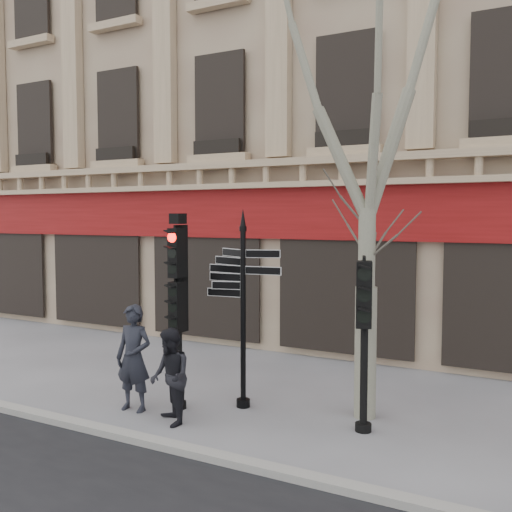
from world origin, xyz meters
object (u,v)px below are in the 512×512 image
at_px(traffic_signal_secondary, 365,313).
at_px(plane_tree, 369,54).
at_px(traffic_signal_main, 179,286).
at_px(fingerpost, 243,275).
at_px(pedestrian_a, 134,358).
at_px(pedestrian_b, 170,377).

xyz_separation_m(traffic_signal_secondary, plane_tree, (-0.18, 0.66, 4.28)).
bearing_deg(traffic_signal_main, traffic_signal_secondary, 8.12).
bearing_deg(traffic_signal_main, fingerpost, 31.75).
bearing_deg(fingerpost, pedestrian_a, -143.75).
bearing_deg(pedestrian_b, traffic_signal_main, 154.69).
bearing_deg(pedestrian_b, pedestrian_a, -154.26).
xyz_separation_m(traffic_signal_main, plane_tree, (3.13, 1.16, 3.98)).
distance_m(traffic_signal_secondary, pedestrian_b, 3.42).
bearing_deg(plane_tree, traffic_signal_main, -159.61).
bearing_deg(traffic_signal_main, pedestrian_a, -145.64).
xyz_separation_m(plane_tree, pedestrian_b, (-2.80, -1.89, -5.42)).
relative_size(traffic_signal_main, pedestrian_b, 2.18).
height_order(fingerpost, traffic_signal_main, fingerpost).
relative_size(fingerpost, traffic_signal_secondary, 1.31).
relative_size(fingerpost, plane_tree, 0.41).
relative_size(fingerpost, pedestrian_b, 2.24).
distance_m(fingerpost, plane_tree, 4.38).
height_order(traffic_signal_secondary, pedestrian_b, traffic_signal_secondary).
distance_m(fingerpost, traffic_signal_secondary, 2.38).
height_order(traffic_signal_secondary, pedestrian_a, traffic_signal_secondary).
xyz_separation_m(traffic_signal_main, pedestrian_b, (0.33, -0.72, -1.44)).
xyz_separation_m(plane_tree, pedestrian_a, (-3.80, -1.63, -5.27)).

